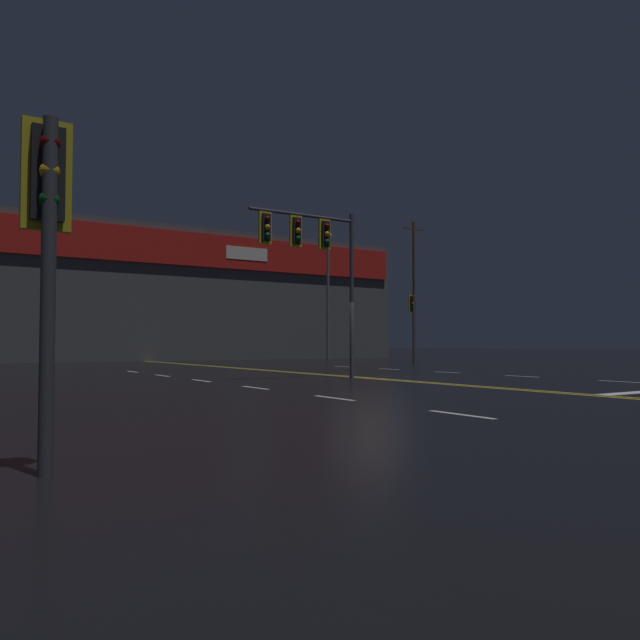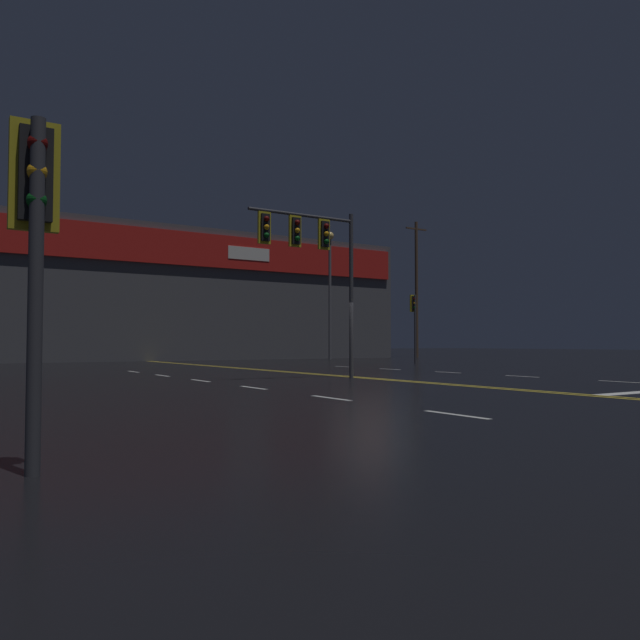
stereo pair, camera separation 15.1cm
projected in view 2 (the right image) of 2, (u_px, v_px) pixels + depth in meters
The scene contains 8 objects.
ground_plane at pixel (371, 378), 20.23m from camera, with size 200.00×200.00×0.00m, color black.
road_markings at pixel (426, 380), 19.46m from camera, with size 15.28×60.00×0.01m.
traffic_signal_median at pixel (309, 245), 19.93m from camera, with size 3.88×0.36×5.47m.
traffic_signal_corner_northeast at pixel (414, 313), 36.14m from camera, with size 0.42×0.36×3.97m.
traffic_signal_corner_southwest at pixel (35, 212), 5.50m from camera, with size 0.42×0.36×3.13m.
streetlight_median_approach at pixel (330, 277), 44.25m from camera, with size 0.56×0.56×9.10m.
building_backdrop at pixel (129, 296), 44.42m from camera, with size 39.79×10.23×9.06m.
utility_pole_row at pixel (166, 275), 40.66m from camera, with size 47.48×0.26×11.39m.
Camera 2 is at (-12.30, -16.21, 1.13)m, focal length 35.00 mm.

